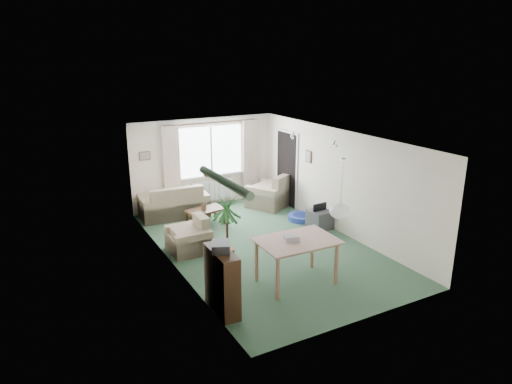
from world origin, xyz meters
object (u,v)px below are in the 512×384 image
sofa (174,200)px  tv_cube (319,219)px  pet_bed (301,217)px  coffee_table (206,217)px  dining_table (296,262)px  armchair_left (188,234)px  bookshelf (222,281)px  houseplant (227,229)px  armchair_corner (269,190)px

sofa → tv_cube: (2.76, -2.48, -0.19)m
pet_bed → tv_cube: bearing=-85.9°
coffee_table → dining_table: 3.50m
dining_table → sofa: bearing=100.1°
armchair_left → coffee_table: armchair_left is taller
bookshelf → houseplant: bearing=64.2°
coffee_table → pet_bed: coffee_table is taller
sofa → armchair_corner: armchair_corner is taller
houseplant → dining_table: 1.61m
coffee_table → tv_cube: bearing=-32.9°
sofa → houseplant: (0.09, -3.05, 0.27)m
armchair_left → pet_bed: (3.15, 0.44, -0.31)m
houseplant → pet_bed: size_ratio=2.11×
dining_table → tv_cube: bearing=45.3°
armchair_left → bookshelf: size_ratio=0.79×
bookshelf → sofa: bearing=82.4°
bookshelf → houseplant: (0.86, 1.65, 0.16)m
tv_cube → pet_bed: bearing=90.3°
coffee_table → bookshelf: bookshelf is taller
dining_table → armchair_corner: bearing=66.5°
coffee_table → houseplant: houseplant is taller
armchair_left → dining_table: size_ratio=0.64×
coffee_table → tv_cube: tv_cube is taller
armchair_left → houseplant: (0.52, -0.82, 0.32)m
coffee_table → houseplant: (-0.38, -2.06, 0.48)m
sofa → pet_bed: sofa is taller
armchair_corner → coffee_table: armchair_corner is taller
armchair_left → houseplant: size_ratio=0.61×
sofa → dining_table: (0.80, -4.47, -0.01)m
bookshelf → armchair_corner: bearing=53.8°
houseplant → pet_bed: 2.98m
sofa → pet_bed: size_ratio=2.57×
armchair_left → houseplant: houseplant is taller
armchair_left → tv_cube: (3.20, -0.25, -0.15)m
sofa → armchair_corner: size_ratio=1.69×
coffee_table → tv_cube: size_ratio=1.85×
armchair_left → houseplant: bearing=33.1°
sofa → coffee_table: bearing=118.8°
armchair_left → pet_bed: 3.20m
dining_table → pet_bed: (1.92, 2.68, -0.34)m
sofa → armchair_left: size_ratio=2.01×
coffee_table → houseplant: bearing=-100.4°
sofa → tv_cube: 3.72m
armchair_corner → bookshelf: 5.39m
sofa → armchair_corner: bearing=173.6°
bookshelf → tv_cube: 4.19m
sofa → dining_table: size_ratio=1.29×
bookshelf → dining_table: bookshelf is taller
armchair_left → pet_bed: bearing=98.6°
pet_bed → armchair_left: bearing=-172.1°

